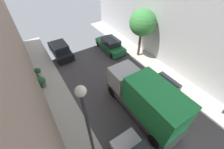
# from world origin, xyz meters

# --- Properties ---
(parked_car_left_3) EXTENTS (1.78, 4.20, 1.57)m
(parked_car_left_3) POSITION_xyz_m (-2.70, 16.36, 0.72)
(parked_car_left_3) COLOR black
(parked_car_left_3) RESTS_ON ground
(parked_car_right_1) EXTENTS (1.78, 4.20, 1.57)m
(parked_car_right_1) POSITION_xyz_m (2.70, 5.83, 0.72)
(parked_car_right_1) COLOR gold
(parked_car_right_1) RESTS_ON ground
(parked_car_right_2) EXTENTS (1.78, 4.20, 1.57)m
(parked_car_right_2) POSITION_xyz_m (2.70, 14.09, 0.72)
(parked_car_right_2) COLOR #1E6638
(parked_car_right_2) RESTS_ON ground
(delivery_truck) EXTENTS (2.26, 6.60, 3.38)m
(delivery_truck) POSITION_xyz_m (0.00, 5.20, 1.79)
(delivery_truck) COLOR #4C4C51
(delivery_truck) RESTS_ON ground
(street_tree_1) EXTENTS (2.66, 2.66, 5.18)m
(street_tree_1) POSITION_xyz_m (4.76, 11.31, 3.98)
(street_tree_1) COLOR brown
(street_tree_1) RESTS_ON sidewalk_right
(potted_plant_0) EXTENTS (0.57, 0.57, 0.92)m
(potted_plant_0) POSITION_xyz_m (-5.75, 13.92, 0.64)
(potted_plant_0) COLOR #B2A899
(potted_plant_0) RESTS_ON sidewalk_left
(potted_plant_2) EXTENTS (0.71, 0.71, 1.09)m
(potted_plant_2) POSITION_xyz_m (-5.77, 12.20, 0.77)
(potted_plant_2) COLOR slate
(potted_plant_2) RESTS_ON sidewalk_left
(lamp_post) EXTENTS (0.44, 0.44, 6.23)m
(lamp_post) POSITION_xyz_m (-4.60, 4.54, 4.18)
(lamp_post) COLOR #333338
(lamp_post) RESTS_ON sidewalk_left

